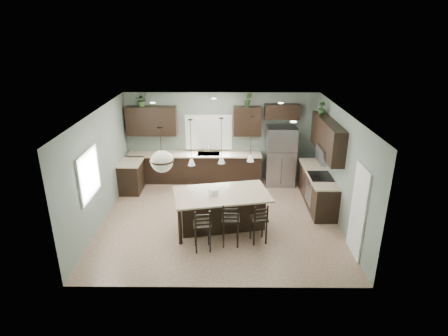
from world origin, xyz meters
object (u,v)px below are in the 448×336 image
at_px(plant_back_left, 142,100).
at_px(serving_dish, 213,191).
at_px(refrigerator, 280,156).
at_px(bar_stool_right, 259,223).
at_px(bar_stool_left, 202,229).
at_px(bar_stool_center, 231,223).
at_px(kitchen_island, 222,210).

bearing_deg(plant_back_left, serving_dish, -53.65).
relative_size(refrigerator, bar_stool_right, 1.85).
relative_size(serving_dish, bar_stool_right, 0.24).
distance_m(bar_stool_right, plant_back_left, 5.36).
height_order(refrigerator, bar_stool_right, refrigerator).
bearing_deg(serving_dish, refrigerator, 54.50).
height_order(refrigerator, plant_back_left, plant_back_left).
distance_m(refrigerator, bar_stool_right, 3.55).
distance_m(bar_stool_left, bar_stool_right, 1.31).
bearing_deg(bar_stool_left, bar_stool_center, 10.79).
height_order(kitchen_island, bar_stool_right, bar_stool_right).
height_order(serving_dish, bar_stool_center, bar_stool_center).
height_order(bar_stool_left, plant_back_left, plant_back_left).
height_order(kitchen_island, bar_stool_left, bar_stool_left).
height_order(kitchen_island, plant_back_left, plant_back_left).
relative_size(kitchen_island, bar_stool_right, 2.28).
bearing_deg(bar_stool_center, bar_stool_left, -160.65).
bearing_deg(refrigerator, bar_stool_right, -105.29).
xyz_separation_m(bar_stool_center, bar_stool_right, (0.64, 0.12, -0.04)).
bearing_deg(serving_dish, bar_stool_left, -102.81).
relative_size(kitchen_island, bar_stool_left, 2.18).
xyz_separation_m(bar_stool_right, plant_back_left, (-3.30, 3.66, 2.11)).
xyz_separation_m(bar_stool_center, plant_back_left, (-2.65, 3.78, 2.07)).
relative_size(bar_stool_left, bar_stool_right, 1.05).
xyz_separation_m(kitchen_island, plant_back_left, (-2.44, 3.01, 2.15)).
bearing_deg(kitchen_island, bar_stool_center, -85.56).
distance_m(kitchen_island, serving_dish, 0.57).
bearing_deg(refrigerator, bar_stool_center, -114.10).
distance_m(kitchen_island, plant_back_left, 4.43).
bearing_deg(plant_back_left, bar_stool_center, -54.93).
bearing_deg(bar_stool_left, plant_back_left, 108.82).
height_order(serving_dish, plant_back_left, plant_back_left).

